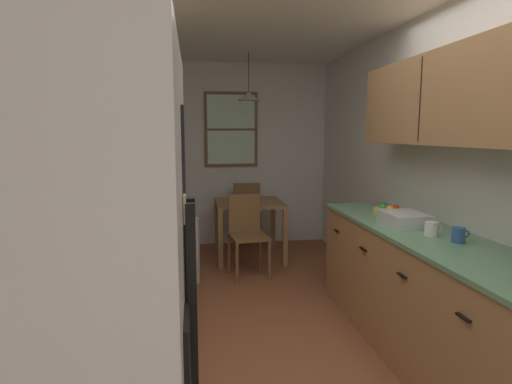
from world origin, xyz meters
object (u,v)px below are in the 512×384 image
Objects in this scene: microwave_over_range at (54,109)px; mug_spare at (459,235)px; dining_chair_far at (246,210)px; dish_rack at (404,219)px; mug_by_coffeemaker at (432,229)px; storage_canister at (114,246)px; table_serving_bowl at (239,198)px; fruit_bowl at (389,211)px; dining_table at (249,211)px; dining_chair_near at (247,231)px; trash_bin at (185,251)px.

microwave_over_range is 5.07× the size of mug_spare.
dining_chair_far is 3.09m from dish_rack.
dining_chair_far is 7.27× the size of mug_by_coffeemaker.
storage_canister is at bearing -107.49° from dining_chair_far.
table_serving_bowl is at bearing 72.35° from storage_canister.
microwave_over_range is at bearing -144.37° from fruit_bowl.
storage_canister reaches higher than dining_chair_far.
fruit_bowl is (0.04, 0.71, -0.01)m from mug_by_coffeemaker.
dining_table is 3.21m from storage_canister.
dining_chair_near is 2.48m from mug_spare.
mug_spare is (2.05, 0.17, -0.05)m from storage_canister.
dining_chair_far is at bearing 73.44° from table_serving_bowl.
mug_by_coffeemaker is 2.90m from table_serving_bowl.
microwave_over_range reaches higher than trash_bin.
dish_rack is (0.96, -1.70, 0.45)m from dining_chair_near.
table_serving_bowl is (-0.16, -0.55, 0.26)m from dining_chair_far.
storage_canister is 1.67× the size of mug_by_coffeemaker.
storage_canister is 2.01m from mug_by_coffeemaker.
dish_rack reaches higher than dining_table.
dining_table is (1.20, 3.45, -1.07)m from microwave_over_range.
dining_chair_far is 1.64m from trash_bin.
dish_rack is (2.06, 1.13, -0.72)m from microwave_over_range.
mug_spare reaches higher than trash_bin.
storage_canister is at bearing -110.10° from dining_table.
mug_spare is at bearing -78.21° from dish_rack.
fruit_bowl is at bearing -62.46° from table_serving_bowl.
microwave_over_range is at bearing -163.63° from mug_spare.
dish_rack reaches higher than dining_chair_near.
dining_chair_near is at bearing -88.71° from table_serving_bowl.
dining_chair_far is 3.82m from storage_canister.
trash_bin is (0.41, 2.67, -1.33)m from microwave_over_range.
microwave_over_range reaches higher than dish_rack.
dish_rack is (1.95, 0.66, -0.05)m from storage_canister.
table_serving_bowl is (0.68, 0.86, 0.41)m from trash_bin.
trash_bin is 2.71× the size of fruit_bowl.
table_serving_bowl is (-0.97, 2.40, -0.19)m from dish_rack.
trash_bin is (-0.84, -1.40, -0.16)m from dining_chair_far.
dining_chair_far is (0.15, 1.25, 0.00)m from dining_chair_near.
microwave_over_range reaches higher than fruit_bowl.
mug_by_coffeemaker is at bearing -71.45° from dining_table.
storage_canister reaches higher than mug_spare.
storage_canister reaches higher than dining_table.
mug_spare reaches higher than fruit_bowl.
fruit_bowl is at bearing 79.71° from dish_rack.
trash_bin is 2.75m from mug_spare.
fruit_bowl reaches higher than dining_chair_far.
dining_chair_near is 7.27× the size of mug_by_coffeemaker.
microwave_over_range is at bearing -111.21° from dining_chair_near.
dish_rack is at bearing 95.46° from mug_by_coffeemaker.
dining_chair_far is 0.63m from table_serving_bowl.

